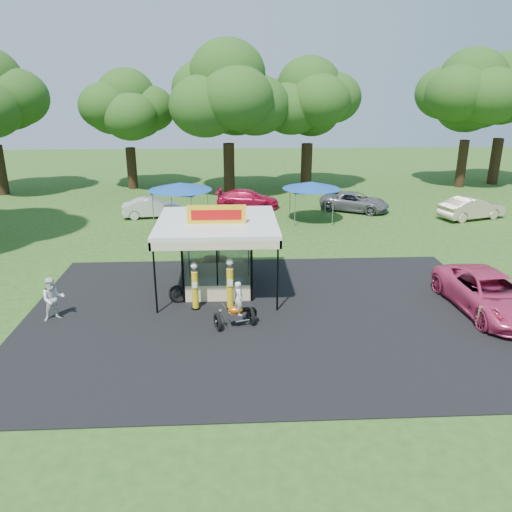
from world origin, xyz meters
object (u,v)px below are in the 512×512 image
at_px(gas_station_kiosk, 218,254).
at_px(a_frame_sign, 485,317).
at_px(kiosk_car, 219,264).
at_px(tent_west, 180,187).
at_px(bg_car_a, 152,208).
at_px(motorcycle, 237,309).
at_px(pink_sedan, 490,293).
at_px(tent_east, 311,185).
at_px(spectator_west, 53,299).
at_px(bg_car_d, 355,202).
at_px(gas_pump_right, 230,285).
at_px(bg_car_e, 472,208).
at_px(bg_car_b, 248,199).
at_px(gas_pump_left, 195,287).

bearing_deg(gas_station_kiosk, a_frame_sign, -23.64).
height_order(kiosk_car, tent_west, tent_west).
bearing_deg(bg_car_a, motorcycle, -170.36).
height_order(a_frame_sign, tent_west, tent_west).
height_order(kiosk_car, pink_sedan, pink_sedan).
height_order(bg_car_a, tent_east, tent_east).
xyz_separation_m(spectator_west, tent_west, (3.92, 14.30, 1.78)).
distance_m(kiosk_car, bg_car_d, 16.27).
height_order(gas_pump_right, bg_car_a, gas_pump_right).
relative_size(spectator_west, bg_car_a, 0.43).
xyz_separation_m(gas_pump_right, tent_east, (5.70, 14.39, 1.44)).
xyz_separation_m(gas_station_kiosk, bg_car_a, (-5.09, 13.88, -1.08)).
distance_m(spectator_west, bg_car_e, 28.86).
relative_size(motorcycle, bg_car_b, 0.41).
relative_size(pink_sedan, bg_car_e, 1.24).
relative_size(spectator_west, tent_east, 0.46).
bearing_deg(tent_west, bg_car_b, 46.98).
relative_size(motorcycle, kiosk_car, 0.71).
xyz_separation_m(gas_station_kiosk, gas_pump_left, (-0.94, -2.19, -0.75)).
bearing_deg(gas_pump_left, tent_west, 97.55).
relative_size(kiosk_car, bg_car_d, 0.55).
distance_m(a_frame_sign, bg_car_d, 19.61).
distance_m(gas_pump_left, bg_car_d, 20.40).
bearing_deg(bg_car_b, tent_east, -125.48).
xyz_separation_m(a_frame_sign, bg_car_d, (-0.49, 19.60, 0.18)).
bearing_deg(tent_east, bg_car_b, 135.02).
bearing_deg(bg_car_d, bg_car_a, 121.70).
height_order(gas_pump_right, tent_west, tent_west).
bearing_deg(tent_east, bg_car_d, 36.38).
bearing_deg(spectator_west, gas_station_kiosk, -1.26).
distance_m(gas_pump_left, kiosk_car, 4.53).
distance_m(gas_station_kiosk, motorcycle, 4.10).
xyz_separation_m(tent_west, tent_east, (9.00, 0.76, -0.16)).
bearing_deg(a_frame_sign, bg_car_a, 151.73).
distance_m(spectator_west, bg_car_d, 24.50).
distance_m(gas_station_kiosk, bg_car_e, 21.70).
distance_m(gas_pump_left, tent_east, 16.12).
bearing_deg(spectator_west, bg_car_a, 59.82).
height_order(motorcycle, tent_east, tent_east).
relative_size(gas_pump_right, a_frame_sign, 2.20).
height_order(spectator_west, bg_car_a, spectator_west).
bearing_deg(tent_west, motorcycle, -76.83).
bearing_deg(bg_car_a, bg_car_b, -78.91).
bearing_deg(bg_car_b, a_frame_sign, -148.26).
height_order(a_frame_sign, bg_car_b, bg_car_b).
relative_size(gas_station_kiosk, bg_car_b, 1.11).
distance_m(gas_pump_left, bg_car_a, 16.60).
relative_size(gas_pump_left, a_frame_sign, 2.04).
distance_m(bg_car_e, tent_east, 11.80).
height_order(motorcycle, bg_car_a, motorcycle).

